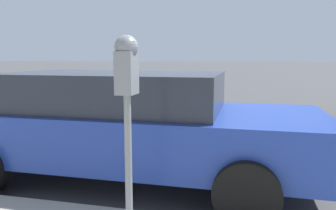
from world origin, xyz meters
name	(u,v)px	position (x,y,z in m)	size (l,w,h in m)	color
ground_plane	(181,156)	(0.00, 0.00, 0.00)	(220.00, 220.00, 0.00)	#424244
parking_meter	(127,84)	(-2.55, -0.04, 1.37)	(0.21, 0.19, 1.63)	gray
car_blue	(126,123)	(-1.13, 0.51, 0.75)	(2.01, 4.77, 1.39)	navy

